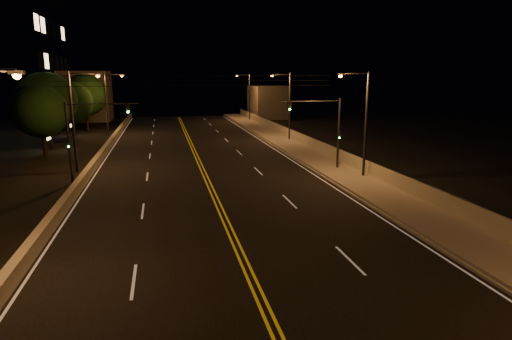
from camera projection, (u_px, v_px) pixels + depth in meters
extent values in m
cube|color=black|center=(218.00, 204.00, 26.56)|extent=(18.00, 120.00, 0.02)
cube|color=gray|center=(377.00, 192.00, 28.78)|extent=(3.60, 120.00, 0.30)
cube|color=gray|center=(351.00, 194.00, 28.41)|extent=(0.14, 120.00, 0.15)
cube|color=#ADA790|center=(400.00, 181.00, 28.99)|extent=(0.30, 120.00, 1.00)
cube|color=#ADA790|center=(62.00, 207.00, 24.59)|extent=(0.45, 120.00, 0.76)
cube|color=slate|center=(268.00, 102.00, 80.67)|extent=(6.00, 10.00, 5.97)
cube|color=slate|center=(87.00, 96.00, 75.28)|extent=(8.00, 8.00, 8.59)
cylinder|color=black|center=(401.00, 174.00, 28.87)|extent=(0.06, 120.00, 0.06)
cube|color=silver|center=(70.00, 213.00, 24.76)|extent=(0.12, 116.00, 0.00)
cube|color=silver|center=(347.00, 195.00, 28.35)|extent=(0.12, 116.00, 0.00)
cube|color=gold|center=(215.00, 204.00, 26.52)|extent=(0.12, 116.00, 0.00)
cube|color=gold|center=(220.00, 203.00, 26.58)|extent=(0.12, 116.00, 0.00)
cube|color=silver|center=(134.00, 281.00, 16.55)|extent=(0.12, 3.00, 0.00)
cube|color=silver|center=(143.00, 211.00, 25.14)|extent=(0.12, 3.00, 0.00)
cube|color=silver|center=(147.00, 176.00, 33.72)|extent=(0.12, 3.00, 0.00)
cube|color=silver|center=(150.00, 156.00, 42.31)|extent=(0.12, 3.00, 0.00)
cube|color=silver|center=(152.00, 142.00, 50.89)|extent=(0.12, 3.00, 0.00)
cube|color=silver|center=(153.00, 133.00, 59.47)|extent=(0.12, 3.00, 0.00)
cube|color=silver|center=(154.00, 126.00, 68.06)|extent=(0.12, 3.00, 0.00)
cube|color=silver|center=(155.00, 120.00, 76.64)|extent=(0.12, 3.00, 0.00)
cube|color=silver|center=(350.00, 260.00, 18.43)|extent=(0.12, 3.00, 0.00)
cube|color=silver|center=(289.00, 201.00, 27.02)|extent=(0.12, 3.00, 0.00)
cube|color=silver|center=(258.00, 171.00, 35.60)|extent=(0.12, 3.00, 0.00)
cube|color=silver|center=(239.00, 153.00, 44.19)|extent=(0.12, 3.00, 0.00)
cube|color=silver|center=(226.00, 140.00, 52.77)|extent=(0.12, 3.00, 0.00)
cube|color=silver|center=(217.00, 131.00, 61.36)|extent=(0.12, 3.00, 0.00)
cube|color=silver|center=(210.00, 124.00, 69.94)|extent=(0.12, 3.00, 0.00)
cube|color=silver|center=(205.00, 119.00, 78.53)|extent=(0.12, 3.00, 0.00)
cylinder|color=#2D2D33|center=(366.00, 127.00, 32.09)|extent=(0.20, 0.20, 8.12)
cylinder|color=#2D2D33|center=(355.00, 73.00, 31.02)|extent=(2.20, 0.12, 0.12)
cube|color=#2D2D33|center=(341.00, 74.00, 30.81)|extent=(0.50, 0.25, 0.14)
sphere|color=#FF9E2D|center=(341.00, 76.00, 30.83)|extent=(0.28, 0.28, 0.28)
cylinder|color=#2D2D33|center=(290.00, 108.00, 50.97)|extent=(0.20, 0.20, 8.12)
cylinder|color=#2D2D33|center=(281.00, 74.00, 49.90)|extent=(2.20, 0.12, 0.12)
cube|color=#2D2D33|center=(272.00, 75.00, 49.68)|extent=(0.50, 0.25, 0.14)
sphere|color=#FF9E2D|center=(272.00, 76.00, 49.71)|extent=(0.28, 0.28, 0.28)
cylinder|color=#2D2D33|center=(250.00, 98.00, 73.83)|extent=(0.20, 0.20, 8.12)
cylinder|color=#2D2D33|center=(243.00, 75.00, 72.76)|extent=(2.20, 0.12, 0.12)
cube|color=#2D2D33|center=(237.00, 75.00, 72.54)|extent=(0.50, 0.25, 0.14)
sphere|color=#FF9E2D|center=(237.00, 76.00, 72.57)|extent=(0.28, 0.28, 0.28)
cube|color=#2D2D33|center=(16.00, 72.00, 14.82)|extent=(0.50, 0.25, 0.14)
sphere|color=#FF9E2D|center=(17.00, 75.00, 14.84)|extent=(0.28, 0.28, 0.28)
cylinder|color=#2D2D33|center=(73.00, 123.00, 34.47)|extent=(0.20, 0.20, 8.12)
cylinder|color=#2D2D33|center=(83.00, 73.00, 33.86)|extent=(2.20, 0.12, 0.12)
cube|color=#2D2D33|center=(98.00, 74.00, 34.10)|extent=(0.50, 0.25, 0.14)
sphere|color=#FF9E2D|center=(98.00, 76.00, 34.12)|extent=(0.28, 0.28, 0.28)
cylinder|color=#2D2D33|center=(106.00, 105.00, 55.77)|extent=(0.20, 0.20, 8.12)
cylinder|color=#2D2D33|center=(113.00, 74.00, 55.16)|extent=(2.20, 0.12, 0.12)
cube|color=#2D2D33|center=(122.00, 75.00, 55.41)|extent=(0.50, 0.25, 0.14)
sphere|color=#FF9E2D|center=(122.00, 76.00, 55.43)|extent=(0.28, 0.28, 0.28)
cylinder|color=#2D2D33|center=(338.00, 135.00, 35.19)|extent=(0.18, 0.18, 6.01)
cylinder|color=#2D2D33|center=(311.00, 101.00, 34.06)|extent=(5.00, 0.10, 0.10)
cube|color=black|center=(289.00, 106.00, 33.77)|extent=(0.28, 0.18, 0.80)
sphere|color=#19FF4C|center=(290.00, 109.00, 33.72)|extent=(0.14, 0.14, 0.14)
cube|color=black|center=(339.00, 136.00, 35.05)|extent=(0.22, 0.14, 0.55)
cylinder|color=#2D2D33|center=(69.00, 144.00, 30.84)|extent=(0.18, 0.18, 6.01)
cylinder|color=#2D2D33|center=(102.00, 104.00, 30.76)|extent=(5.00, 0.10, 0.10)
cube|color=black|center=(128.00, 108.00, 31.20)|extent=(0.28, 0.18, 0.80)
sphere|color=#19FF4C|center=(128.00, 112.00, 31.15)|extent=(0.14, 0.14, 0.14)
cube|color=black|center=(69.00, 144.00, 30.70)|extent=(0.22, 0.14, 0.55)
cylinder|color=black|center=(201.00, 86.00, 34.11)|extent=(22.00, 0.03, 0.03)
cylinder|color=black|center=(201.00, 81.00, 34.03)|extent=(22.00, 0.03, 0.03)
cylinder|color=black|center=(200.00, 76.00, 33.94)|extent=(22.00, 0.03, 0.03)
cylinder|color=black|center=(44.00, 144.00, 42.26)|extent=(0.36, 0.36, 2.42)
sphere|color=black|center=(41.00, 112.00, 41.58)|extent=(5.12, 5.12, 5.12)
cylinder|color=black|center=(51.00, 136.00, 46.05)|extent=(0.36, 0.36, 2.87)
sphere|color=black|center=(47.00, 101.00, 45.24)|extent=(6.07, 6.07, 6.07)
cylinder|color=black|center=(74.00, 129.00, 53.89)|extent=(0.36, 0.36, 2.50)
sphere|color=black|center=(71.00, 103.00, 53.18)|extent=(5.28, 5.28, 5.28)
cylinder|color=black|center=(87.00, 121.00, 61.77)|extent=(0.36, 0.36, 2.83)
sphere|color=black|center=(85.00, 95.00, 60.97)|extent=(5.97, 5.97, 5.97)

